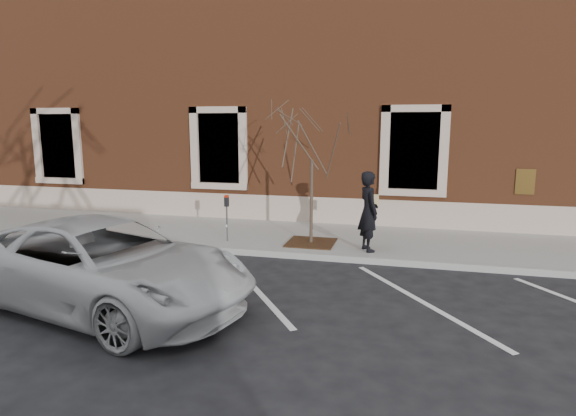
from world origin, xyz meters
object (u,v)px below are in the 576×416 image
(parking_meter, at_px, (227,209))
(sapling, at_px, (312,136))
(man, at_px, (368,211))
(white_truck, at_px, (102,265))

(parking_meter, relative_size, sapling, 0.31)
(parking_meter, distance_m, sapling, 2.88)
(man, height_order, white_truck, man)
(parking_meter, height_order, white_truck, white_truck)
(man, height_order, sapling, sapling)
(sapling, height_order, white_truck, sapling)
(parking_meter, bearing_deg, man, -5.62)
(man, relative_size, parking_meter, 1.58)
(man, relative_size, sapling, 0.49)
(sapling, bearing_deg, man, -13.85)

